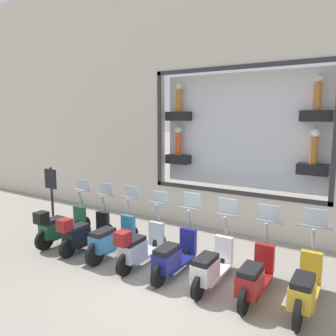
{
  "coord_description": "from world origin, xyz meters",
  "views": [
    {
      "loc": [
        -5.26,
        -3.13,
        3.26
      ],
      "look_at": [
        1.74,
        1.15,
        1.99
      ],
      "focal_mm": 35.0,
      "sensor_mm": 36.0,
      "label": 1
    }
  ],
  "objects_px": {
    "scooter_white_2": "(211,266)",
    "scooter_silver_4": "(139,246)",
    "scooter_teal_5": "(111,239)",
    "scooter_red_1": "(254,277)",
    "scooter_yellow_0": "(305,288)",
    "shop_sign_post": "(52,198)",
    "scooter_green_7": "(60,226)",
    "scooter_navy_3": "(174,256)",
    "scooter_black_6": "(83,233)"
  },
  "relations": [
    {
      "from": "scooter_yellow_0",
      "to": "scooter_green_7",
      "type": "height_order",
      "value": "scooter_yellow_0"
    },
    {
      "from": "scooter_black_6",
      "to": "scooter_green_7",
      "type": "xyz_separation_m",
      "value": [
        0.01,
        0.85,
        0.02
      ]
    },
    {
      "from": "scooter_black_6",
      "to": "scooter_green_7",
      "type": "bearing_deg",
      "value": 89.25
    },
    {
      "from": "scooter_red_1",
      "to": "scooter_silver_4",
      "type": "bearing_deg",
      "value": 91.38
    },
    {
      "from": "scooter_silver_4",
      "to": "scooter_navy_3",
      "type": "bearing_deg",
      "value": -85.73
    },
    {
      "from": "scooter_yellow_0",
      "to": "scooter_green_7",
      "type": "distance_m",
      "value": 5.95
    },
    {
      "from": "scooter_red_1",
      "to": "scooter_teal_5",
      "type": "xyz_separation_m",
      "value": [
        0.01,
        3.4,
        0.03
      ]
    },
    {
      "from": "scooter_red_1",
      "to": "scooter_silver_4",
      "type": "height_order",
      "value": "scooter_red_1"
    },
    {
      "from": "scooter_green_7",
      "to": "scooter_white_2",
      "type": "bearing_deg",
      "value": -89.26
    },
    {
      "from": "scooter_teal_5",
      "to": "scooter_black_6",
      "type": "xyz_separation_m",
      "value": [
        -0.07,
        0.85,
        0.01
      ]
    },
    {
      "from": "scooter_red_1",
      "to": "scooter_white_2",
      "type": "xyz_separation_m",
      "value": [
        -0.0,
        0.85,
        -0.0
      ]
    },
    {
      "from": "scooter_white_2",
      "to": "scooter_silver_4",
      "type": "xyz_separation_m",
      "value": [
        -0.06,
        1.7,
        0.05
      ]
    },
    {
      "from": "scooter_navy_3",
      "to": "shop_sign_post",
      "type": "distance_m",
      "value": 4.26
    },
    {
      "from": "shop_sign_post",
      "to": "scooter_teal_5",
      "type": "bearing_deg",
      "value": -98.64
    },
    {
      "from": "scooter_black_6",
      "to": "scooter_green_7",
      "type": "relative_size",
      "value": 0.99
    },
    {
      "from": "scooter_black_6",
      "to": "scooter_silver_4",
      "type": "bearing_deg",
      "value": -89.83
    },
    {
      "from": "scooter_white_2",
      "to": "scooter_yellow_0",
      "type": "bearing_deg",
      "value": -89.75
    },
    {
      "from": "scooter_yellow_0",
      "to": "shop_sign_post",
      "type": "relative_size",
      "value": 0.95
    },
    {
      "from": "scooter_black_6",
      "to": "scooter_navy_3",
      "type": "bearing_deg",
      "value": -88.46
    },
    {
      "from": "scooter_red_1",
      "to": "scooter_teal_5",
      "type": "bearing_deg",
      "value": 89.89
    },
    {
      "from": "scooter_yellow_0",
      "to": "scooter_red_1",
      "type": "distance_m",
      "value": 0.85
    },
    {
      "from": "scooter_silver_4",
      "to": "scooter_teal_5",
      "type": "height_order",
      "value": "scooter_teal_5"
    },
    {
      "from": "scooter_red_1",
      "to": "scooter_white_2",
      "type": "relative_size",
      "value": 1.0
    },
    {
      "from": "scooter_navy_3",
      "to": "scooter_teal_5",
      "type": "distance_m",
      "value": 1.7
    },
    {
      "from": "scooter_red_1",
      "to": "scooter_green_7",
      "type": "height_order",
      "value": "scooter_red_1"
    },
    {
      "from": "scooter_white_2",
      "to": "scooter_red_1",
      "type": "bearing_deg",
      "value": -89.98
    },
    {
      "from": "shop_sign_post",
      "to": "scooter_green_7",
      "type": "bearing_deg",
      "value": -118.95
    },
    {
      "from": "scooter_teal_5",
      "to": "scooter_green_7",
      "type": "bearing_deg",
      "value": 92.1
    },
    {
      "from": "scooter_yellow_0",
      "to": "scooter_black_6",
      "type": "xyz_separation_m",
      "value": [
        -0.07,
        5.1,
        0.01
      ]
    },
    {
      "from": "scooter_red_1",
      "to": "scooter_navy_3",
      "type": "distance_m",
      "value": 1.7
    },
    {
      "from": "scooter_navy_3",
      "to": "scooter_silver_4",
      "type": "distance_m",
      "value": 0.85
    },
    {
      "from": "scooter_red_1",
      "to": "scooter_black_6",
      "type": "bearing_deg",
      "value": 90.9
    },
    {
      "from": "scooter_silver_4",
      "to": "scooter_green_7",
      "type": "bearing_deg",
      "value": 89.86
    },
    {
      "from": "scooter_navy_3",
      "to": "scooter_black_6",
      "type": "distance_m",
      "value": 2.55
    },
    {
      "from": "scooter_teal_5",
      "to": "scooter_white_2",
      "type": "bearing_deg",
      "value": -90.16
    },
    {
      "from": "scooter_yellow_0",
      "to": "scooter_black_6",
      "type": "relative_size",
      "value": 1.01
    },
    {
      "from": "scooter_silver_4",
      "to": "scooter_green_7",
      "type": "distance_m",
      "value": 2.55
    },
    {
      "from": "scooter_yellow_0",
      "to": "shop_sign_post",
      "type": "height_order",
      "value": "shop_sign_post"
    },
    {
      "from": "scooter_red_1",
      "to": "shop_sign_post",
      "type": "distance_m",
      "value": 5.95
    },
    {
      "from": "scooter_yellow_0",
      "to": "scooter_silver_4",
      "type": "relative_size",
      "value": 1.01
    },
    {
      "from": "scooter_black_6",
      "to": "shop_sign_post",
      "type": "distance_m",
      "value": 1.81
    },
    {
      "from": "scooter_yellow_0",
      "to": "scooter_navy_3",
      "type": "relative_size",
      "value": 1.01
    },
    {
      "from": "scooter_red_1",
      "to": "scooter_silver_4",
      "type": "xyz_separation_m",
      "value": [
        -0.06,
        2.55,
        0.05
      ]
    },
    {
      "from": "scooter_white_2",
      "to": "scooter_navy_3",
      "type": "xyz_separation_m",
      "value": [
        0.0,
        0.85,
        0.01
      ]
    },
    {
      "from": "scooter_green_7",
      "to": "scooter_red_1",
      "type": "bearing_deg",
      "value": -89.38
    },
    {
      "from": "scooter_silver_4",
      "to": "scooter_teal_5",
      "type": "xyz_separation_m",
      "value": [
        0.07,
        0.85,
        -0.02
      ]
    },
    {
      "from": "scooter_yellow_0",
      "to": "scooter_silver_4",
      "type": "distance_m",
      "value": 3.4
    },
    {
      "from": "scooter_teal_5",
      "to": "shop_sign_post",
      "type": "distance_m",
      "value": 2.6
    },
    {
      "from": "scooter_white_2",
      "to": "scooter_teal_5",
      "type": "distance_m",
      "value": 2.55
    },
    {
      "from": "scooter_white_2",
      "to": "shop_sign_post",
      "type": "xyz_separation_m",
      "value": [
        0.39,
        5.05,
        0.62
      ]
    }
  ]
}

